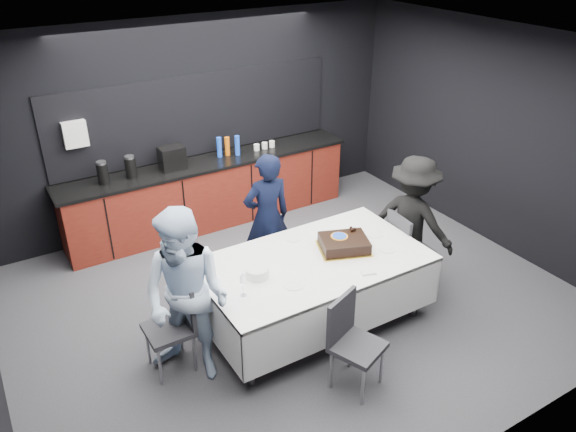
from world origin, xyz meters
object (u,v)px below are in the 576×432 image
at_px(champagne_flute, 243,281).
at_px(person_right, 412,221).
at_px(party_table, 313,270).
at_px(chair_left, 176,320).
at_px(person_center, 267,217).
at_px(person_left, 186,298).
at_px(chair_right, 405,244).
at_px(plate_stack, 257,272).
at_px(chair_near, 351,336).
at_px(cake_assembly, 344,244).

relative_size(champagne_flute, person_right, 0.14).
height_order(party_table, champagne_flute, champagne_flute).
bearing_deg(party_table, chair_left, 175.94).
distance_m(person_center, person_left, 1.79).
height_order(party_table, chair_right, chair_right).
distance_m(plate_stack, person_right, 2.06).
relative_size(chair_right, person_right, 0.59).
bearing_deg(person_left, chair_near, 14.73).
bearing_deg(party_table, champagne_flute, -168.47).
relative_size(party_table, chair_left, 2.51).
bearing_deg(person_center, chair_left, 36.47).
bearing_deg(person_center, plate_stack, 61.35).
distance_m(chair_right, person_left, 2.72).
xyz_separation_m(plate_stack, champagne_flute, (-0.25, -0.20, 0.11)).
relative_size(party_table, chair_near, 2.51).
height_order(party_table, chair_near, chair_near).
xyz_separation_m(chair_left, chair_right, (2.77, -0.06, 0.00)).
distance_m(party_table, chair_left, 1.48).
bearing_deg(cake_assembly, person_center, 109.31).
distance_m(chair_left, person_right, 2.90).
relative_size(party_table, plate_stack, 10.29).
xyz_separation_m(cake_assembly, person_right, (1.03, 0.09, -0.06)).
distance_m(champagne_flute, person_center, 1.52).
relative_size(cake_assembly, chair_near, 0.69).
bearing_deg(chair_left, chair_right, -1.33).
relative_size(chair_right, person_left, 0.53).
height_order(plate_stack, person_right, person_right).
relative_size(champagne_flute, person_left, 0.13).
height_order(chair_left, chair_near, same).
bearing_deg(person_left, cake_assembly, 52.84).
bearing_deg(party_table, plate_stack, 178.43).
relative_size(champagne_flute, chair_right, 0.24).
distance_m(chair_near, person_center, 1.98).
bearing_deg(chair_near, person_left, 143.78).
bearing_deg(person_right, chair_left, 67.67).
xyz_separation_m(chair_left, chair_near, (1.26, -1.04, 0.00)).
relative_size(cake_assembly, plate_stack, 2.83).
distance_m(party_table, cake_assembly, 0.43).
bearing_deg(cake_assembly, champagne_flute, -171.88).
bearing_deg(person_right, champagne_flute, 74.66).
distance_m(person_left, person_right, 2.82).
xyz_separation_m(cake_assembly, chair_right, (0.91, 0.04, -0.31)).
xyz_separation_m(champagne_flute, person_center, (0.92, 1.20, -0.15)).
relative_size(person_center, person_left, 0.91).
height_order(champagne_flute, chair_right, champagne_flute).
bearing_deg(plate_stack, party_table, -1.57).
bearing_deg(plate_stack, person_center, 56.18).
relative_size(party_table, chair_right, 2.51).
distance_m(plate_stack, chair_near, 1.08).
bearing_deg(person_left, plate_stack, 56.70).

